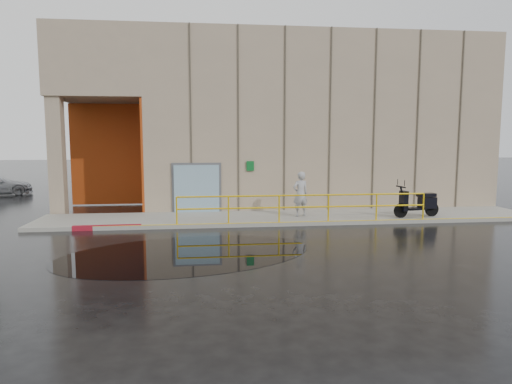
{
  "coord_description": "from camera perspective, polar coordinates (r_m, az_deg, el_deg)",
  "views": [
    {
      "loc": [
        0.48,
        -13.55,
        3.28
      ],
      "look_at": [
        2.41,
        3.0,
        1.32
      ],
      "focal_mm": 32.0,
      "sensor_mm": 36.0,
      "label": 1
    }
  ],
  "objects": [
    {
      "name": "puddle",
      "position": [
        13.29,
        -8.64,
        -7.63
      ],
      "size": [
        8.24,
        6.22,
        0.01
      ],
      "primitive_type": "cube",
      "rotation": [
        0.0,
        0.0,
        0.26
      ],
      "color": "black",
      "rests_on": "ground"
    },
    {
      "name": "red_curb",
      "position": [
        17.31,
        -18.11,
        -4.24
      ],
      "size": [
        2.4,
        0.23,
        0.18
      ],
      "primitive_type": "cube",
      "rotation": [
        0.0,
        0.0,
        0.02
      ],
      "color": "maroon",
      "rests_on": "ground"
    },
    {
      "name": "building",
      "position": [
        24.99,
        4.07,
        8.83
      ],
      "size": [
        20.0,
        10.17,
        8.0
      ],
      "color": "gray",
      "rests_on": "ground"
    },
    {
      "name": "sidewalk",
      "position": [
        18.67,
        4.33,
        -3.18
      ],
      "size": [
        20.0,
        3.0,
        0.15
      ],
      "primitive_type": "cube",
      "color": "gray",
      "rests_on": "ground"
    },
    {
      "name": "person",
      "position": [
        18.42,
        5.58,
        -0.25
      ],
      "size": [
        0.75,
        0.6,
        1.81
      ],
      "primitive_type": "imported",
      "rotation": [
        0.0,
        0.0,
        3.42
      ],
      "color": "#A2A3A7",
      "rests_on": "sidewalk"
    },
    {
      "name": "ground",
      "position": [
        13.95,
        -8.49,
        -6.95
      ],
      "size": [
        120.0,
        120.0,
        0.0
      ],
      "primitive_type": "plane",
      "color": "black",
      "rests_on": "ground"
    },
    {
      "name": "scooter",
      "position": [
        19.27,
        19.55,
        -0.4
      ],
      "size": [
        2.0,
        0.88,
        1.52
      ],
      "rotation": [
        0.0,
        0.0,
        0.13
      ],
      "color": "black",
      "rests_on": "sidewalk"
    },
    {
      "name": "guardrail",
      "position": [
        17.32,
        6.01,
        -1.95
      ],
      "size": [
        9.56,
        0.06,
        1.03
      ],
      "color": "#E6B80C",
      "rests_on": "sidewalk"
    }
  ]
}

